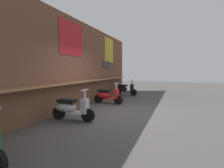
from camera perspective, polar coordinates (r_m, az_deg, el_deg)
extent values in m
plane|color=#474442|center=(6.52, 2.24, -9.17)|extent=(36.80, 36.80, 0.00)
cube|color=brown|center=(7.23, -13.27, 6.37)|extent=(13.14, 0.25, 3.58)
cube|color=olive|center=(7.07, -11.10, 0.56)|extent=(11.83, 0.36, 0.05)
cube|color=#B22328|center=(7.17, -12.87, 13.94)|extent=(1.54, 0.02, 1.27)
cube|color=gold|center=(10.68, -0.95, 10.69)|extent=(1.32, 0.02, 1.42)
cube|color=#2D2823|center=(10.18, -1.90, 6.25)|extent=(1.05, 0.03, 0.38)
ellipsoid|color=#B2B5BA|center=(5.69, -14.62, -7.18)|extent=(0.42, 0.72, 0.30)
cube|color=black|center=(5.63, -14.23, -5.23)|extent=(0.33, 0.57, 0.10)
cube|color=#B2B5BA|center=(5.55, -11.48, -9.01)|extent=(0.41, 0.52, 0.04)
cube|color=#B2B5BA|center=(5.37, -8.68, -7.02)|extent=(0.29, 0.18, 0.44)
cylinder|color=#B7B7BC|center=(5.35, -8.70, -5.66)|extent=(0.07, 0.07, 0.70)
cylinder|color=#B7B7BC|center=(5.30, -8.74, -1.93)|extent=(0.46, 0.06, 0.04)
cylinder|color=black|center=(5.39, -7.67, -9.92)|extent=(0.12, 0.41, 0.40)
cylinder|color=black|center=(5.87, -16.69, -8.88)|extent=(0.12, 0.41, 0.40)
ellipsoid|color=red|center=(8.25, -2.82, -3.46)|extent=(0.41, 0.72, 0.30)
cube|color=black|center=(8.20, -2.51, -2.10)|extent=(0.33, 0.56, 0.10)
cube|color=red|center=(8.12, -0.59, -4.65)|extent=(0.40, 0.52, 0.04)
cube|color=red|center=(7.98, 1.39, -3.22)|extent=(0.29, 0.17, 0.44)
cylinder|color=#B7B7BC|center=(7.96, 1.39, -2.29)|extent=(0.07, 0.07, 0.70)
cylinder|color=#B7B7BC|center=(7.93, 1.40, 0.22)|extent=(0.46, 0.06, 0.04)
cylinder|color=black|center=(7.98, 2.06, -5.18)|extent=(0.12, 0.40, 0.40)
cylinder|color=black|center=(8.39, -4.35, -4.72)|extent=(0.12, 0.40, 0.40)
ellipsoid|color=black|center=(10.97, 3.17, -1.50)|extent=(0.42, 0.72, 0.30)
cube|color=black|center=(10.93, 3.42, -0.46)|extent=(0.33, 0.56, 0.10)
cube|color=black|center=(10.87, 4.90, -2.35)|extent=(0.41, 0.52, 0.04)
cube|color=black|center=(10.76, 6.43, -1.26)|extent=(0.29, 0.17, 0.44)
cylinder|color=#B7B7BC|center=(10.75, 6.43, -0.57)|extent=(0.07, 0.07, 0.70)
cylinder|color=#B7B7BC|center=(10.72, 6.45, 1.29)|extent=(0.46, 0.06, 0.04)
cylinder|color=black|center=(10.76, 6.92, -2.71)|extent=(0.12, 0.40, 0.40)
cylinder|color=black|center=(11.08, 1.95, -2.47)|extent=(0.12, 0.40, 0.40)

